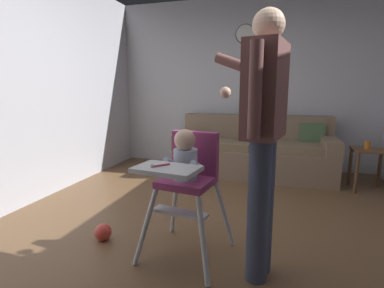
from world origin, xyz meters
TOP-DOWN VIEW (x-y plane):
  - ground at (0.00, 0.00)m, footprint 5.63×6.71m
  - wall_far at (0.00, 2.58)m, footprint 4.83×0.06m
  - wall_left at (-2.04, 0.30)m, footprint 0.06×5.71m
  - couch at (0.25, 2.06)m, footprint 2.22×0.86m
  - high_chair at (-0.07, -0.29)m, footprint 0.69×0.79m
  - adult_standing at (0.46, -0.39)m, footprint 0.51×0.56m
  - toy_ball at (-0.80, -0.27)m, footprint 0.14×0.14m
  - side_table at (1.66, 1.72)m, footprint 0.40×0.40m
  - sippy_cup at (1.62, 1.72)m, footprint 0.07×0.07m
  - wall_clock at (0.02, 2.54)m, footprint 0.30×0.04m

SIDE VIEW (x-z plane):
  - ground at x=0.00m, z-range -0.10..0.00m
  - toy_ball at x=-0.80m, z-range 0.00..0.14m
  - couch at x=0.25m, z-range -0.10..0.76m
  - side_table at x=1.66m, z-range 0.12..0.64m
  - sippy_cup at x=1.62m, z-range 0.52..0.62m
  - high_chair at x=-0.07m, z-range 0.18..1.15m
  - adult_standing at x=0.46m, z-range 0.12..1.81m
  - wall_far at x=0.00m, z-range 0.00..2.64m
  - wall_left at x=-2.04m, z-range 0.00..2.64m
  - wall_clock at x=0.02m, z-range 1.93..2.23m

